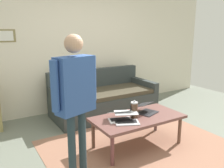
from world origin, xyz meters
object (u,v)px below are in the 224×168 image
(laptop_right, at_px, (120,117))
(laptop_left, at_px, (146,110))
(laptop_center, at_px, (127,119))
(person_standing, at_px, (75,92))
(french_press, at_px, (134,110))
(coffee_table, at_px, (138,119))
(couch, at_px, (103,99))

(laptop_right, bearing_deg, laptop_left, -174.34)
(laptop_left, xyz_separation_m, laptop_center, (0.46, 0.15, -0.00))
(person_standing, bearing_deg, laptop_center, -162.93)
(laptop_right, distance_m, french_press, 0.23)
(coffee_table, height_order, person_standing, person_standing)
(coffee_table, xyz_separation_m, laptop_center, (0.25, 0.08, 0.09))
(coffee_table, bearing_deg, french_press, 5.32)
(coffee_table, relative_size, french_press, 5.06)
(couch, distance_m, laptop_center, 1.63)
(laptop_left, xyz_separation_m, french_press, (0.28, 0.08, 0.07))
(laptop_center, xyz_separation_m, person_standing, (0.83, 0.26, 0.55))
(person_standing, bearing_deg, laptop_left, -162.38)
(laptop_right, bearing_deg, laptop_center, 110.88)
(laptop_right, relative_size, french_press, 1.49)
(coffee_table, xyz_separation_m, person_standing, (1.08, 0.34, 0.64))
(couch, bearing_deg, laptop_left, 88.89)
(couch, height_order, laptop_center, couch)
(laptop_center, xyz_separation_m, laptop_right, (0.04, -0.10, -0.00))
(laptop_left, distance_m, french_press, 0.30)
(couch, distance_m, laptop_left, 1.40)
(coffee_table, relative_size, laptop_right, 3.40)
(couch, bearing_deg, coffee_table, 80.87)
(laptop_center, height_order, laptop_right, laptop_right)
(french_press, bearing_deg, laptop_left, -164.26)
(laptop_center, bearing_deg, french_press, -157.11)
(french_press, xyz_separation_m, person_standing, (1.01, 0.33, 0.48))
(couch, relative_size, laptop_center, 4.89)
(couch, relative_size, laptop_right, 5.25)
(laptop_center, bearing_deg, laptop_left, -161.40)
(french_press, bearing_deg, person_standing, 18.13)
(coffee_table, bearing_deg, laptop_center, 18.12)
(laptop_center, distance_m, person_standing, 1.03)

